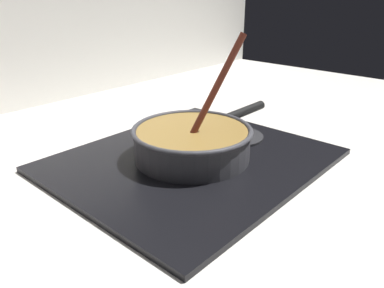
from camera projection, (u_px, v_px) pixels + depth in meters
ground at (214, 206)px, 0.71m from camera, size 2.40×1.60×0.04m
backsplash_wall at (1, 18)px, 1.09m from camera, size 2.40×0.02×0.55m
hob_plate at (192, 160)px, 0.84m from camera, size 0.56×0.48×0.01m
burner_ring at (192, 156)px, 0.83m from camera, size 0.20×0.20×0.01m
spare_burner at (236, 136)px, 0.95m from camera, size 0.14×0.14×0.01m
cooking_pan at (193, 141)px, 0.82m from camera, size 0.40×0.26×0.27m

